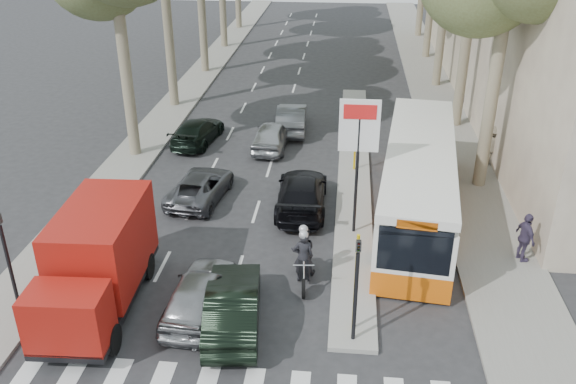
% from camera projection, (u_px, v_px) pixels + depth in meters
% --- Properties ---
extents(ground, '(120.00, 120.00, 0.00)m').
position_uv_depth(ground, '(254.00, 306.00, 20.16)').
color(ground, '#28282B').
rests_on(ground, ground).
extents(sidewalk_right, '(3.20, 70.00, 0.12)m').
position_uv_depth(sidewalk_right, '(433.00, 89.00, 41.62)').
color(sidewalk_right, gray).
rests_on(sidewalk_right, ground).
extents(median_left, '(2.40, 64.00, 0.12)m').
position_uv_depth(median_left, '(204.00, 71.00, 45.76)').
color(median_left, gray).
rests_on(median_left, ground).
extents(traffic_island, '(1.50, 26.00, 0.16)m').
position_uv_depth(traffic_island, '(354.00, 170.00, 29.62)').
color(traffic_island, gray).
rests_on(traffic_island, ground).
extents(billboard, '(1.50, 12.10, 5.60)m').
position_uv_depth(billboard, '(358.00, 148.00, 22.66)').
color(billboard, yellow).
rests_on(billboard, ground).
extents(traffic_light_island, '(0.16, 0.41, 3.60)m').
position_uv_depth(traffic_light_island, '(357.00, 274.00, 17.42)').
color(traffic_light_island, black).
rests_on(traffic_light_island, ground).
extents(traffic_light_left, '(0.16, 0.41, 3.60)m').
position_uv_depth(traffic_light_left, '(5.00, 245.00, 18.83)').
color(traffic_light_left, black).
rests_on(traffic_light_left, ground).
extents(silver_hatchback, '(1.99, 4.41, 1.47)m').
position_uv_depth(silver_hatchback, '(200.00, 293.00, 19.57)').
color(silver_hatchback, gray).
rests_on(silver_hatchback, ground).
extents(dark_hatchback, '(2.16, 4.76, 1.52)m').
position_uv_depth(dark_hatchback, '(233.00, 305.00, 18.97)').
color(dark_hatchback, black).
rests_on(dark_hatchback, ground).
extents(queue_car_a, '(2.60, 4.67, 1.24)m').
position_uv_depth(queue_car_a, '(200.00, 186.00, 26.82)').
color(queue_car_a, '#4D4F55').
rests_on(queue_car_a, ground).
extents(queue_car_b, '(2.19, 5.17, 1.49)m').
position_uv_depth(queue_car_b, '(302.00, 193.00, 25.96)').
color(queue_car_b, black).
rests_on(queue_car_b, ground).
extents(queue_car_c, '(1.96, 4.33, 1.44)m').
position_uv_depth(queue_car_c, '(272.00, 135.00, 32.07)').
color(queue_car_c, '#A1A4A9').
rests_on(queue_car_c, ground).
extents(queue_car_d, '(1.81, 4.63, 1.50)m').
position_uv_depth(queue_car_d, '(292.00, 118.00, 34.40)').
color(queue_car_d, '#494C50').
rests_on(queue_car_d, ground).
extents(queue_car_e, '(2.41, 4.73, 1.31)m').
position_uv_depth(queue_car_e, '(197.00, 131.00, 32.78)').
color(queue_car_e, black).
rests_on(queue_car_e, ground).
extents(red_truck, '(2.58, 6.25, 3.29)m').
position_uv_depth(red_truck, '(98.00, 260.00, 19.45)').
color(red_truck, black).
rests_on(red_truck, ground).
extents(city_bus, '(4.02, 12.43, 3.22)m').
position_uv_depth(city_bus, '(418.00, 180.00, 24.86)').
color(city_bus, '#DA5A0C').
rests_on(city_bus, ground).
extents(motorcycle, '(0.92, 2.45, 2.09)m').
position_uv_depth(motorcycle, '(303.00, 255.00, 21.18)').
color(motorcycle, black).
rests_on(motorcycle, ground).
extents(pedestrian_near, '(0.85, 1.23, 1.91)m').
position_uv_depth(pedestrian_near, '(525.00, 238.00, 22.00)').
color(pedestrian_near, '#433855').
rests_on(pedestrian_near, sidewalk_right).
extents(pedestrian_far, '(1.29, 0.60, 1.97)m').
position_uv_depth(pedestrian_far, '(493.00, 145.00, 29.81)').
color(pedestrian_far, brown).
rests_on(pedestrian_far, sidewalk_right).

